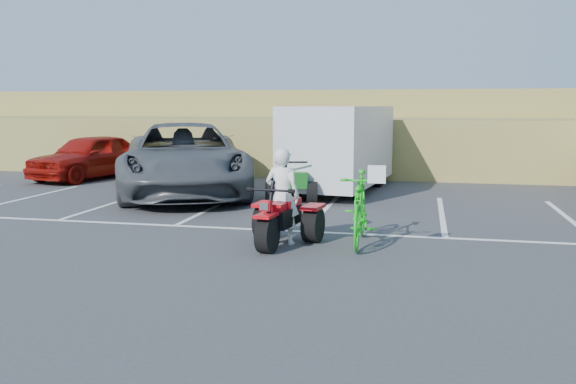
% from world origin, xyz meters
% --- Properties ---
extents(ground, '(100.00, 100.00, 0.00)m').
position_xyz_m(ground, '(0.00, 0.00, 0.00)').
color(ground, '#39393C').
rests_on(ground, ground).
extents(parking_stripes, '(28.00, 5.16, 0.01)m').
position_xyz_m(parking_stripes, '(0.87, 4.07, 0.00)').
color(parking_stripes, white).
rests_on(parking_stripes, ground).
extents(grass_embankment, '(40.00, 8.50, 3.10)m').
position_xyz_m(grass_embankment, '(0.00, 15.48, 1.42)').
color(grass_embankment, olive).
rests_on(grass_embankment, ground).
extents(red_trike_atv, '(1.46, 1.82, 1.09)m').
position_xyz_m(red_trike_atv, '(-0.19, 1.14, 0.00)').
color(red_trike_atv, red).
rests_on(red_trike_atv, ground).
extents(rider, '(0.68, 0.49, 1.72)m').
position_xyz_m(rider, '(-0.17, 1.28, 0.86)').
color(rider, white).
rests_on(rider, ground).
extents(green_dirt_bike, '(0.68, 2.19, 1.30)m').
position_xyz_m(green_dirt_bike, '(1.18, 1.56, 0.65)').
color(green_dirt_bike, '#14BF19').
rests_on(green_dirt_bike, ground).
extents(grey_pickup, '(5.85, 7.85, 1.98)m').
position_xyz_m(grey_pickup, '(-4.27, 6.76, 0.99)').
color(grey_pickup, '#474B4F').
rests_on(grey_pickup, ground).
extents(red_car, '(2.85, 4.76, 1.52)m').
position_xyz_m(red_car, '(-8.76, 9.44, 0.76)').
color(red_car, maroon).
rests_on(red_car, ground).
extents(cargo_trailer, '(2.73, 5.45, 2.44)m').
position_xyz_m(cargo_trailer, '(-0.10, 8.27, 1.32)').
color(cargo_trailer, silver).
rests_on(cargo_trailer, ground).
extents(quad_atv_blue, '(1.53, 1.79, 1.00)m').
position_xyz_m(quad_atv_blue, '(-2.90, 5.53, 0.00)').
color(quad_atv_blue, navy).
rests_on(quad_atv_blue, ground).
extents(quad_atv_green, '(1.61, 1.94, 1.11)m').
position_xyz_m(quad_atv_green, '(-1.05, 6.06, 0.00)').
color(quad_atv_green, '#145A19').
rests_on(quad_atv_green, ground).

